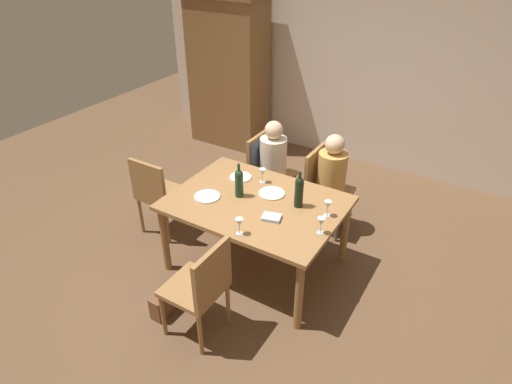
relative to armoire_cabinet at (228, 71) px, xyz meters
name	(u,v)px	position (x,y,z in m)	size (l,w,h in m)	color
ground_plane	(256,264)	(1.89, -2.33, -1.10)	(10.00, 10.00, 0.00)	brown
rear_room_partition	(365,65)	(1.89, 0.45, 0.25)	(6.40, 0.12, 2.70)	beige
armoire_cabinet	(228,71)	(0.00, 0.00, 0.00)	(1.18, 0.62, 2.18)	brown
dining_table	(256,208)	(1.89, -2.33, -0.42)	(1.57, 1.15, 0.75)	olive
chair_far_left	(264,163)	(1.41, -1.37, -0.50)	(0.46, 0.44, 0.92)	olive
chair_far_right	(323,184)	(2.15, -1.37, -0.56)	(0.44, 0.44, 0.92)	olive
chair_left_end	(157,191)	(0.72, -2.41, -0.56)	(0.44, 0.44, 0.92)	olive
chair_near	(202,285)	(1.97, -3.28, -0.56)	(0.44, 0.44, 0.92)	olive
person_woman_host	(275,161)	(1.56, -1.37, -0.44)	(0.35, 0.30, 1.13)	#33333D
person_man_bearded	(334,177)	(2.27, -1.37, -0.44)	(0.35, 0.31, 1.13)	#33333D
wine_bottle_tall_green	(239,182)	(1.70, -2.32, -0.20)	(0.08, 0.08, 0.34)	#19381E
wine_bottle_dark_red	(299,191)	(2.25, -2.20, -0.19)	(0.08, 0.08, 0.35)	black
wine_glass_near_left	(328,205)	(2.54, -2.20, -0.24)	(0.07, 0.07, 0.15)	silver
wine_glass_centre	(321,222)	(2.59, -2.46, -0.24)	(0.07, 0.07, 0.15)	silver
wine_glass_near_right	(239,223)	(2.03, -2.82, -0.24)	(0.07, 0.07, 0.15)	silver
wine_glass_far	(262,173)	(1.76, -2.00, -0.24)	(0.07, 0.07, 0.15)	silver
dinner_plate_host	(241,177)	(1.53, -2.03, -0.34)	(0.22, 0.22, 0.01)	white
dinner_plate_guest_left	(207,196)	(1.46, -2.50, -0.34)	(0.24, 0.24, 0.01)	white
dinner_plate_guest_right	(272,193)	(1.95, -2.14, -0.34)	(0.25, 0.25, 0.01)	silver
folded_napkin	(272,217)	(2.15, -2.50, -0.33)	(0.16, 0.12, 0.03)	#ADC6D6
handbag	(165,302)	(1.54, -3.28, -0.99)	(0.28, 0.12, 0.22)	brown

